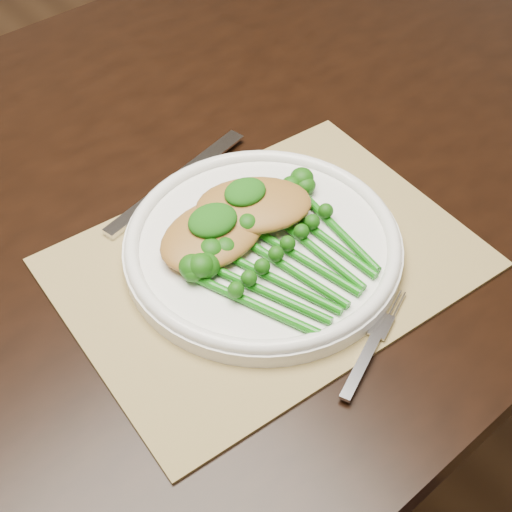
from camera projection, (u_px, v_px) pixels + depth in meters
floor at (141, 464)px, 1.42m from camera, size 4.00×4.00×0.00m
dining_table at (157, 384)px, 1.11m from camera, size 1.62×0.94×0.75m
placemat at (267, 263)px, 0.77m from camera, size 0.45×0.34×0.00m
dinner_plate at (263, 244)px, 0.77m from camera, size 0.30×0.30×0.03m
knife at (164, 191)px, 0.84m from camera, size 0.23×0.07×0.01m
fork at (377, 334)px, 0.70m from camera, size 0.14×0.07×0.00m
chicken_fillet_left at (213, 233)px, 0.76m from camera, size 0.14×0.11×0.03m
chicken_fillet_right at (254, 205)px, 0.78m from camera, size 0.16×0.14×0.03m
pesto_dollop_left at (213, 220)px, 0.75m from camera, size 0.06×0.05×0.02m
pesto_dollop_right at (245, 192)px, 0.77m from camera, size 0.05×0.04×0.02m
broccolini_bundle at (298, 265)px, 0.74m from camera, size 0.19×0.21×0.04m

